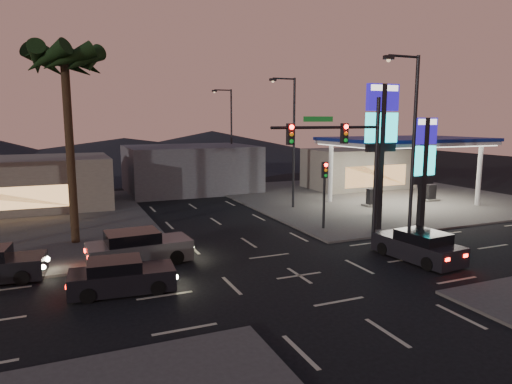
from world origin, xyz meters
name	(u,v)px	position (x,y,z in m)	size (l,w,h in m)	color
ground	(299,276)	(0.00, 0.00, 0.00)	(140.00, 140.00, 0.00)	black
corner_lot_ne	(371,197)	(16.00, 16.00, 0.06)	(24.00, 24.00, 0.12)	#47443F
gas_station	(405,142)	(16.00, 12.00, 5.08)	(12.20, 8.20, 5.47)	silver
convenience_store	(358,169)	(18.00, 21.00, 2.00)	(10.00, 6.00, 4.00)	#726B5B
pylon_sign_tall	(381,128)	(8.50, 5.50, 6.39)	(2.20, 0.35, 9.00)	black
pylon_sign_short	(424,156)	(11.00, 4.50, 4.66)	(1.60, 0.35, 7.00)	black
traffic_signal_mast	(348,153)	(3.76, 1.99, 5.23)	(6.10, 0.39, 8.00)	black
pedestal_signal	(325,184)	(5.50, 6.98, 2.92)	(0.32, 0.39, 4.30)	black
streetlight_near	(411,143)	(6.79, 1.00, 5.72)	(2.14, 0.25, 10.00)	black
streetlight_mid	(291,135)	(6.79, 14.00, 5.72)	(2.14, 0.25, 10.00)	black
streetlight_far	(230,131)	(6.79, 28.00, 5.72)	(2.14, 0.25, 10.00)	black
palm_a	(65,71)	(-9.00, 9.50, 9.43)	(4.41, 4.41, 10.86)	black
building_far_mid	(190,169)	(2.00, 26.00, 2.20)	(12.00, 9.00, 4.40)	#4C4C51
hill_right	(212,145)	(15.00, 60.00, 2.50)	(50.00, 50.00, 5.00)	black
hill_center	(125,150)	(0.00, 60.00, 2.00)	(60.00, 60.00, 4.00)	black
car_lane_a_front	(121,277)	(-7.53, 1.09, 0.64)	(4.32, 2.06, 1.37)	black
car_lane_b_front	(138,248)	(-6.31, 4.58, 0.75)	(5.06, 2.34, 1.62)	#515153
suv_station	(419,246)	(6.51, -0.27, 0.70)	(2.33, 4.66, 1.50)	black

